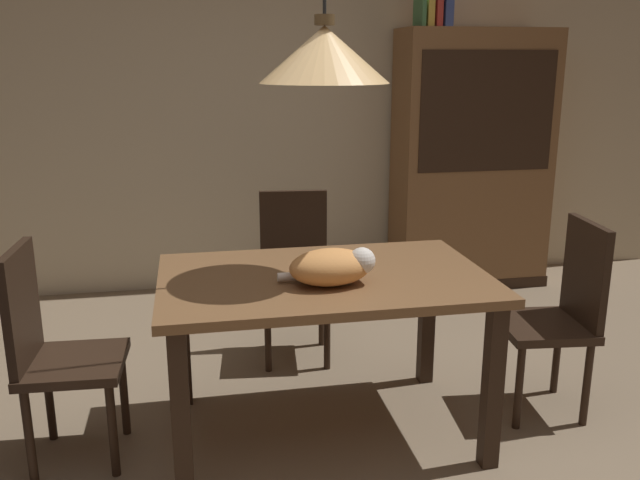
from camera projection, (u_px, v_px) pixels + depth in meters
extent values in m
cube|color=beige|center=(268.00, 87.00, 4.79)|extent=(6.40, 0.10, 2.90)
cube|color=brown|center=(324.00, 279.00, 2.88)|extent=(1.40, 0.90, 0.04)
cube|color=black|center=(181.00, 418.00, 2.49)|extent=(0.07, 0.07, 0.71)
cube|color=black|center=(492.00, 388.00, 2.72)|extent=(0.07, 0.07, 0.71)
cube|color=black|center=(182.00, 336.00, 3.23)|extent=(0.07, 0.07, 0.71)
cube|color=black|center=(427.00, 317.00, 3.46)|extent=(0.07, 0.07, 0.71)
cube|color=black|center=(296.00, 286.00, 3.71)|extent=(0.44, 0.44, 0.04)
cube|color=black|center=(293.00, 232.00, 3.82)|extent=(0.38, 0.07, 0.48)
cylinder|color=black|center=(268.00, 336.00, 3.61)|extent=(0.04, 0.04, 0.41)
cylinder|color=black|center=(327.00, 334.00, 3.63)|extent=(0.04, 0.04, 0.41)
cylinder|color=black|center=(267.00, 314.00, 3.91)|extent=(0.04, 0.04, 0.41)
cylinder|color=black|center=(322.00, 312.00, 3.94)|extent=(0.04, 0.04, 0.41)
cube|color=black|center=(74.00, 364.00, 2.76)|extent=(0.42, 0.42, 0.04)
cube|color=black|center=(21.00, 307.00, 2.67)|extent=(0.06, 0.38, 0.48)
cylinder|color=black|center=(113.00, 430.00, 2.69)|extent=(0.04, 0.04, 0.41)
cylinder|color=black|center=(124.00, 392.00, 3.00)|extent=(0.04, 0.04, 0.41)
cylinder|color=black|center=(29.00, 436.00, 2.65)|extent=(0.04, 0.04, 0.41)
cylinder|color=black|center=(49.00, 397.00, 2.95)|extent=(0.04, 0.04, 0.41)
cube|color=black|center=(543.00, 326.00, 3.15)|extent=(0.44, 0.44, 0.04)
cube|color=black|center=(585.00, 272.00, 3.10)|extent=(0.07, 0.38, 0.48)
cylinder|color=black|center=(495.00, 357.00, 3.35)|extent=(0.04, 0.04, 0.41)
cylinder|color=black|center=(519.00, 387.00, 3.04)|extent=(0.04, 0.04, 0.41)
cylinder|color=black|center=(557.00, 355.00, 3.38)|extent=(0.04, 0.04, 0.41)
cylinder|color=black|center=(587.00, 384.00, 3.07)|extent=(0.04, 0.04, 0.41)
ellipsoid|color=#E59951|center=(330.00, 267.00, 2.73)|extent=(0.36, 0.24, 0.15)
sphere|color=white|center=(362.00, 261.00, 2.73)|extent=(0.11, 0.11, 0.11)
cylinder|color=white|center=(299.00, 276.00, 2.78)|extent=(0.18, 0.04, 0.04)
cone|color=#E5B775|center=(324.00, 55.00, 2.64)|extent=(0.52, 0.52, 0.22)
cylinder|color=#513D23|center=(324.00, 20.00, 2.60)|extent=(0.08, 0.08, 0.04)
cube|color=brown|center=(471.00, 161.00, 4.88)|extent=(1.10, 0.44, 1.85)
cube|color=black|center=(488.00, 112.00, 4.57)|extent=(0.97, 0.01, 0.81)
cube|color=black|center=(464.00, 277.00, 5.11)|extent=(1.12, 0.45, 0.08)
cube|color=#427A4C|center=(420.00, 7.00, 4.53)|extent=(0.03, 0.20, 0.26)
cube|color=gold|center=(427.00, 14.00, 4.55)|extent=(0.04, 0.20, 0.18)
cube|color=#B73833|center=(435.00, 6.00, 4.54)|extent=(0.04, 0.22, 0.28)
cube|color=#384C93|center=(444.00, 9.00, 4.56)|extent=(0.06, 0.24, 0.24)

